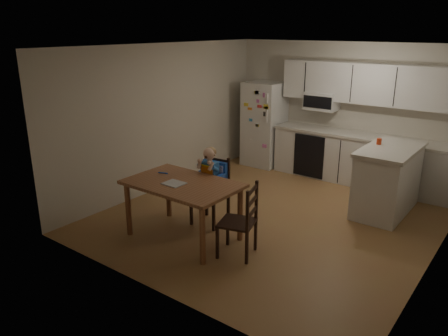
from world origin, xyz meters
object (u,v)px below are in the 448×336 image
Objects in this scene: dining_table at (183,190)px; chair_side at (244,216)px; refrigerator at (264,124)px; kitchen_island at (387,180)px; red_cup at (379,141)px; chair_booster at (212,177)px.

chair_side is (0.94, 0.08, -0.15)m from dining_table.
dining_table is at bearing -75.26° from refrigerator.
red_cup is (-0.22, 0.08, 0.56)m from kitchen_island.
dining_table is (-1.69, -2.62, -0.39)m from red_cup.
chair_side is (-0.75, -2.55, -0.54)m from red_cup.
red_cup is at bearing 159.79° from kitchen_island.
refrigerator is at bearing 161.27° from red_cup.
chair_side reaches higher than dining_table.
kitchen_island is 0.60m from red_cup.
red_cup is (2.62, -0.89, 0.23)m from refrigerator.
kitchen_island is 0.94× the size of dining_table.
red_cup is 3.15m from dining_table.
chair_booster is at bearing -136.56° from chair_side.
kitchen_island is 1.47× the size of chair_side.
chair_booster reaches higher than kitchen_island.
refrigerator is 1.14× the size of dining_table.
red_cup reaches higher than chair_side.
chair_side is at bearing 4.70° from dining_table.
red_cup is at bearing -18.73° from refrigerator.
chair_booster is (-1.70, -2.00, -0.38)m from red_cup.
kitchen_island reaches higher than chair_side.
refrigerator reaches higher than chair_side.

